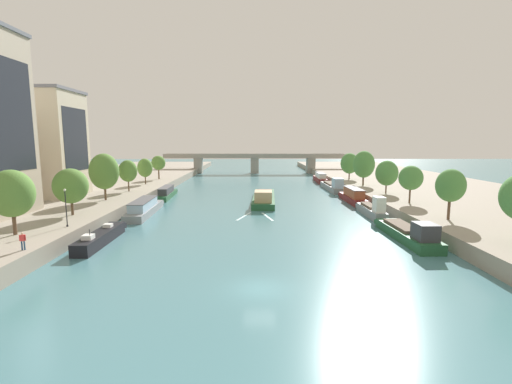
% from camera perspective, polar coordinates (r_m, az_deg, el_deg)
% --- Properties ---
extents(ground_plane, '(400.00, 400.00, 0.00)m').
position_cam_1_polar(ground_plane, '(29.08, 0.58, -15.09)').
color(ground_plane, teal).
extents(quay_left, '(36.00, 170.00, 1.77)m').
position_cam_1_polar(quay_left, '(90.54, -24.92, 0.68)').
color(quay_left, gray).
rests_on(quay_left, ground).
extents(quay_right, '(36.00, 170.00, 1.77)m').
position_cam_1_polar(quay_right, '(90.95, 24.61, 0.73)').
color(quay_right, gray).
rests_on(quay_right, ground).
extents(barge_midriver, '(4.87, 20.30, 2.91)m').
position_cam_1_polar(barge_midriver, '(67.53, 1.25, -0.88)').
color(barge_midriver, '#235633').
rests_on(barge_midriver, ground).
extents(wake_behind_barge, '(5.59, 6.03, 0.03)m').
position_cam_1_polar(wake_behind_barge, '(54.77, -0.08, -3.92)').
color(wake_behind_barge, silver).
rests_on(wake_behind_barge, ground).
extents(moored_boat_left_lone, '(1.99, 11.56, 2.43)m').
position_cam_1_polar(moored_boat_left_lone, '(44.42, -23.37, -6.57)').
color(moored_boat_left_lone, black).
rests_on(moored_boat_left_lone, ground).
extents(moored_boat_left_end, '(3.34, 15.23, 2.42)m').
position_cam_1_polar(moored_boat_left_end, '(59.01, -17.28, -2.43)').
color(moored_boat_left_end, gray).
rests_on(moored_boat_left_end, ground).
extents(moored_boat_left_far, '(2.64, 13.08, 2.29)m').
position_cam_1_polar(moored_boat_left_far, '(75.11, -13.99, -0.14)').
color(moored_boat_left_far, '#235633').
rests_on(moored_boat_left_far, ground).
extents(moored_boat_right_downstream, '(3.01, 13.61, 2.92)m').
position_cam_1_polar(moored_boat_right_downstream, '(45.39, 23.01, -6.00)').
color(moored_boat_right_downstream, '#235633').
rests_on(moored_boat_right_downstream, ground).
extents(moored_boat_right_second, '(1.96, 10.66, 3.50)m').
position_cam_1_polar(moored_boat_right_second, '(57.50, 17.96, -2.71)').
color(moored_boat_right_second, gray).
rests_on(moored_boat_right_second, ground).
extents(moored_boat_right_midway, '(2.54, 12.56, 2.75)m').
position_cam_1_polar(moored_boat_right_midway, '(69.76, 15.14, -0.64)').
color(moored_boat_right_midway, maroon).
rests_on(moored_boat_right_midway, ground).
extents(moored_boat_right_gap_after, '(2.81, 15.65, 3.32)m').
position_cam_1_polar(moored_boat_right_gap_after, '(85.08, 12.12, 0.90)').
color(moored_boat_right_gap_after, gray).
rests_on(moored_boat_right_gap_after, ground).
extents(moored_boat_right_near, '(2.82, 13.44, 2.59)m').
position_cam_1_polar(moored_boat_right_near, '(102.27, 10.15, 2.20)').
color(moored_boat_right_near, maroon).
rests_on(moored_boat_right_near, ground).
extents(tree_left_second, '(4.36, 4.36, 6.79)m').
position_cam_1_polar(tree_left_second, '(44.54, -34.32, -0.20)').
color(tree_left_second, brown).
rests_on(tree_left_second, quay_left).
extents(tree_left_past_mid, '(4.36, 4.36, 6.14)m').
position_cam_1_polar(tree_left_past_mid, '(52.66, -27.36, 0.85)').
color(tree_left_past_mid, brown).
rests_on(tree_left_past_mid, quay_left).
extents(tree_left_third, '(4.67, 4.67, 7.65)m').
position_cam_1_polar(tree_left_third, '(63.71, -22.99, 3.02)').
color(tree_left_third, brown).
rests_on(tree_left_third, quay_left).
extents(tree_left_far, '(3.48, 3.48, 6.02)m').
position_cam_1_polar(tree_left_far, '(73.16, -19.68, 3.16)').
color(tree_left_far, brown).
rests_on(tree_left_far, quay_left).
extents(tree_left_by_lamp, '(3.32, 3.32, 5.76)m').
position_cam_1_polar(tree_left_by_lamp, '(84.18, -17.23, 3.69)').
color(tree_left_by_lamp, brown).
rests_on(tree_left_by_lamp, quay_left).
extents(tree_left_midway, '(3.49, 3.49, 5.94)m').
position_cam_1_polar(tree_left_midway, '(94.21, -15.25, 4.48)').
color(tree_left_midway, brown).
rests_on(tree_left_midway, quay_left).
extents(tree_right_second, '(3.48, 3.48, 6.29)m').
position_cam_1_polar(tree_right_second, '(50.04, 28.52, 0.90)').
color(tree_right_second, brown).
rests_on(tree_right_second, quay_right).
extents(tree_right_past_mid, '(3.65, 3.65, 5.87)m').
position_cam_1_polar(tree_right_past_mid, '(60.91, 23.37, 2.06)').
color(tree_right_past_mid, brown).
rests_on(tree_right_past_mid, quay_right).
extents(tree_right_end_of_row, '(4.07, 4.07, 6.09)m').
position_cam_1_polar(tree_right_end_of_row, '(70.67, 20.06, 2.84)').
color(tree_right_end_of_row, brown).
rests_on(tree_right_end_of_row, quay_right).
extents(tree_right_by_lamp, '(4.67, 4.67, 7.50)m').
position_cam_1_polar(tree_right_by_lamp, '(81.74, 16.75, 4.22)').
color(tree_right_by_lamp, brown).
rests_on(tree_right_by_lamp, quay_right).
extents(tree_right_nearest, '(4.47, 4.47, 6.61)m').
position_cam_1_polar(tree_right_nearest, '(93.49, 14.64, 4.42)').
color(tree_right_nearest, brown).
rests_on(tree_right_nearest, quay_right).
extents(lamppost_left_bank, '(0.28, 0.28, 4.35)m').
position_cam_1_polar(lamppost_left_bank, '(45.92, -27.96, -1.97)').
color(lamppost_left_bank, black).
rests_on(lamppost_left_bank, quay_left).
extents(building_left_far_end, '(14.24, 10.63, 18.47)m').
position_cam_1_polar(building_left_far_end, '(73.60, -31.51, 6.62)').
color(building_left_far_end, beige).
rests_on(building_left_far_end, quay_left).
extents(bridge_far, '(64.03, 4.40, 6.88)m').
position_cam_1_polar(bridge_far, '(127.97, -0.22, 5.00)').
color(bridge_far, gray).
rests_on(bridge_far, ground).
extents(person_on_quay, '(0.51, 0.30, 1.62)m').
position_cam_1_polar(person_on_quay, '(38.44, -33.08, -6.40)').
color(person_on_quay, navy).
rests_on(person_on_quay, quay_left).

